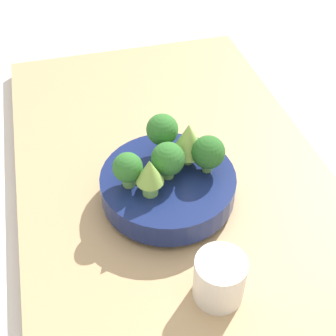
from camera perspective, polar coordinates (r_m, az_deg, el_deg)
name	(u,v)px	position (r m, az deg, el deg)	size (l,w,h in m)	color
ground_plane	(180,203)	(0.95, 1.53, -4.28)	(6.00, 6.00, 0.00)	silver
table	(181,197)	(0.93, 1.55, -3.50)	(1.15, 0.63, 0.04)	tan
bowl	(168,186)	(0.88, 0.00, -2.18)	(0.25, 0.25, 0.06)	navy
romanesco_piece_near	(150,174)	(0.80, -2.24, -0.73)	(0.05, 0.05, 0.08)	#7AB256
romanesco_piece_far	(188,139)	(0.85, 2.50, 3.52)	(0.06, 0.06, 0.09)	#609347
broccoli_floret_front	(128,168)	(0.82, -4.93, -0.05)	(0.05, 0.05, 0.07)	#6BA34C
broccoli_floret_back	(208,153)	(0.85, 4.93, 1.88)	(0.06, 0.06, 0.07)	#609347
broccoli_floret_left	(162,131)	(0.87, -0.70, 4.59)	(0.06, 0.06, 0.09)	#7AB256
broccoli_floret_center	(168,159)	(0.83, 0.00, 1.06)	(0.06, 0.06, 0.07)	#6BA34C
cup	(220,279)	(0.75, 6.30, -13.25)	(0.08, 0.08, 0.08)	silver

